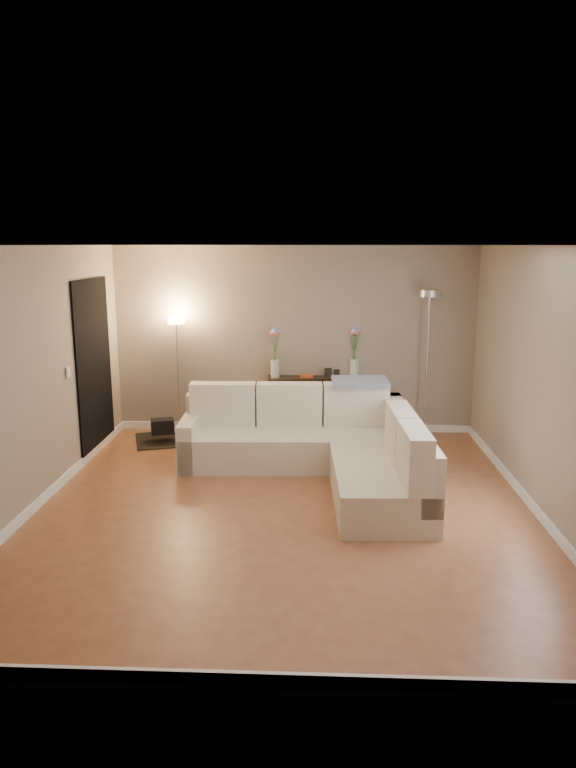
{
  "coord_description": "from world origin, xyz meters",
  "views": [
    {
      "loc": [
        0.31,
        -6.1,
        2.6
      ],
      "look_at": [
        0.0,
        0.8,
        1.1
      ],
      "focal_mm": 30.0,
      "sensor_mm": 36.0,
      "label": 1
    }
  ],
  "objects_px": {
    "console_table": "(309,401)",
    "floor_lamp_lit": "(177,353)",
    "sectional_sofa": "(324,446)",
    "floor_lamp_unlit": "(428,335)"
  },
  "relations": [
    {
      "from": "sectional_sofa",
      "to": "floor_lamp_unlit",
      "type": "height_order",
      "value": "floor_lamp_unlit"
    },
    {
      "from": "sectional_sofa",
      "to": "floor_lamp_unlit",
      "type": "distance_m",
      "value": 2.35
    },
    {
      "from": "floor_lamp_lit",
      "to": "floor_lamp_unlit",
      "type": "xyz_separation_m",
      "value": [
        3.41,
        -0.06,
        0.28
      ]
    },
    {
      "from": "floor_lamp_unlit",
      "to": "floor_lamp_lit",
      "type": "bearing_deg",
      "value": 179.03
    },
    {
      "from": "console_table",
      "to": "floor_lamp_unlit",
      "type": "xyz_separation_m",
      "value": [
        1.6,
        -0.17,
        0.97
      ]
    },
    {
      "from": "console_table",
      "to": "floor_lamp_unlit",
      "type": "relative_size",
      "value": 0.66
    },
    {
      "from": "console_table",
      "to": "floor_lamp_lit",
      "type": "relative_size",
      "value": 0.82
    },
    {
      "from": "floor_lamp_lit",
      "to": "floor_lamp_unlit",
      "type": "height_order",
      "value": "floor_lamp_unlit"
    },
    {
      "from": "console_table",
      "to": "floor_lamp_lit",
      "type": "distance_m",
      "value": 1.95
    },
    {
      "from": "sectional_sofa",
      "to": "console_table",
      "type": "height_order",
      "value": "sectional_sofa"
    }
  ]
}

